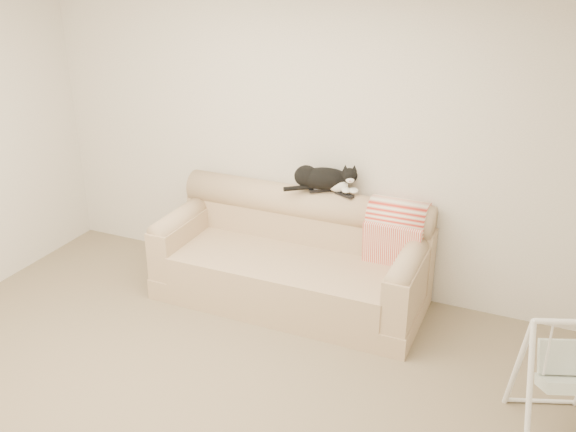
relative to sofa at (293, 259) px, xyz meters
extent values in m
plane|color=#7E6E55|center=(0.03, -1.62, -0.35)|extent=(5.00, 5.00, 0.00)
cube|color=beige|center=(0.03, 0.38, 0.95)|extent=(5.00, 0.04, 2.60)
cube|color=tan|center=(0.00, -0.09, -0.26)|extent=(2.20, 0.90, 0.18)
cube|color=tan|center=(0.00, -0.20, -0.05)|extent=(1.80, 0.68, 0.24)
cube|color=tan|center=(0.00, 0.25, 0.08)|extent=(2.20, 0.22, 0.50)
cylinder|color=tan|center=(0.00, 0.25, 0.41)|extent=(2.16, 0.28, 0.28)
cube|color=tan|center=(-0.99, -0.09, 0.04)|extent=(0.20, 0.88, 0.42)
cylinder|color=tan|center=(-0.99, -0.09, 0.25)|extent=(0.18, 0.84, 0.18)
cube|color=tan|center=(0.99, -0.09, 0.04)|extent=(0.20, 0.88, 0.42)
cylinder|color=tan|center=(0.99, -0.09, 0.25)|extent=(0.18, 0.84, 0.18)
cube|color=black|center=(0.14, 0.22, 0.56)|extent=(0.18, 0.14, 0.02)
cube|color=gray|center=(0.14, 0.22, 0.57)|extent=(0.10, 0.09, 0.01)
cube|color=black|center=(0.35, 0.22, 0.56)|extent=(0.18, 0.11, 0.02)
ellipsoid|color=black|center=(0.17, 0.24, 0.66)|extent=(0.46, 0.32, 0.18)
ellipsoid|color=black|center=(0.02, 0.21, 0.67)|extent=(0.24, 0.23, 0.18)
ellipsoid|color=white|center=(0.29, 0.25, 0.62)|extent=(0.19, 0.15, 0.12)
ellipsoid|color=black|center=(0.37, 0.26, 0.70)|extent=(0.17, 0.17, 0.12)
ellipsoid|color=white|center=(0.39, 0.22, 0.69)|extent=(0.08, 0.08, 0.05)
sphere|color=#BF7272|center=(0.40, 0.19, 0.69)|extent=(0.01, 0.01, 0.01)
cone|color=black|center=(0.34, 0.27, 0.77)|extent=(0.07, 0.08, 0.06)
cone|color=black|center=(0.40, 0.29, 0.77)|extent=(0.05, 0.06, 0.06)
sphere|color=#9F6926|center=(0.37, 0.21, 0.71)|extent=(0.02, 0.02, 0.02)
sphere|color=#9F6926|center=(0.41, 0.23, 0.71)|extent=(0.02, 0.02, 0.02)
ellipsoid|color=white|center=(0.36, 0.23, 0.59)|extent=(0.10, 0.12, 0.04)
ellipsoid|color=white|center=(0.42, 0.24, 0.59)|extent=(0.10, 0.12, 0.04)
cylinder|color=black|center=(-0.02, 0.12, 0.59)|extent=(0.21, 0.17, 0.04)
cylinder|color=red|center=(0.80, 0.25, 0.41)|extent=(0.46, 0.33, 0.33)
cube|color=red|center=(0.80, 0.08, 0.21)|extent=(0.46, 0.09, 0.42)
cylinder|color=white|center=(1.94, -1.03, 0.04)|extent=(0.13, 0.27, 0.79)
cylinder|color=white|center=(1.85, -0.81, 0.04)|extent=(0.13, 0.27, 0.79)
cylinder|color=white|center=(2.11, -0.84, 0.43)|extent=(0.44, 0.19, 0.03)
cylinder|color=white|center=(2.02, -0.61, -0.33)|extent=(0.43, 0.18, 0.03)
cube|color=white|center=(2.12, -0.87, 0.01)|extent=(0.33, 0.31, 0.15)
cube|color=white|center=(2.08, -0.77, 0.14)|extent=(0.29, 0.20, 0.21)
cylinder|color=white|center=(2.00, -0.88, 0.24)|extent=(0.01, 0.01, 0.37)
camera|label=1|loc=(1.86, -4.36, 2.45)|focal=40.00mm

